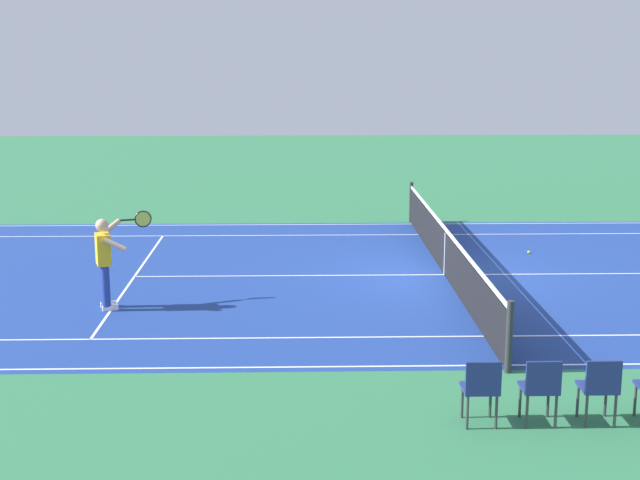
% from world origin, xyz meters
% --- Properties ---
extents(ground_plane, '(60.00, 60.00, 0.00)m').
position_xyz_m(ground_plane, '(0.00, 0.00, 0.00)').
color(ground_plane, '#2D7247').
extents(court_slab, '(24.20, 11.40, 0.00)m').
position_xyz_m(court_slab, '(0.00, 0.00, 0.00)').
color(court_slab, navy).
rests_on(court_slab, ground_plane).
extents(court_line_markings, '(23.85, 11.05, 0.01)m').
position_xyz_m(court_line_markings, '(0.00, 0.00, 0.00)').
color(court_line_markings, white).
rests_on(court_line_markings, ground_plane).
extents(tennis_net, '(0.10, 11.70, 1.08)m').
position_xyz_m(tennis_net, '(0.00, 0.00, 0.49)').
color(tennis_net, '#2D2D33').
rests_on(tennis_net, ground_plane).
extents(tennis_player_near, '(0.96, 0.89, 1.70)m').
position_xyz_m(tennis_player_near, '(6.48, 2.32, 0.93)').
color(tennis_player_near, navy).
rests_on(tennis_player_near, ground_plane).
extents(tennis_ball, '(0.07, 0.07, 0.07)m').
position_xyz_m(tennis_ball, '(-2.23, -1.92, 0.03)').
color(tennis_ball, '#CCE01E').
rests_on(tennis_ball, ground_plane).
extents(spectator_chair_2, '(0.44, 0.44, 0.88)m').
position_xyz_m(spectator_chair_2, '(-0.70, 7.69, 0.52)').
color(spectator_chair_2, '#38383D').
rests_on(spectator_chair_2, ground_plane).
extents(spectator_chair_3, '(0.44, 0.44, 0.88)m').
position_xyz_m(spectator_chair_3, '(0.04, 7.69, 0.52)').
color(spectator_chair_3, '#38383D').
rests_on(spectator_chair_3, ground_plane).
extents(spectator_chair_4, '(0.44, 0.44, 0.88)m').
position_xyz_m(spectator_chair_4, '(0.78, 7.69, 0.52)').
color(spectator_chair_4, '#38383D').
rests_on(spectator_chair_4, ground_plane).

